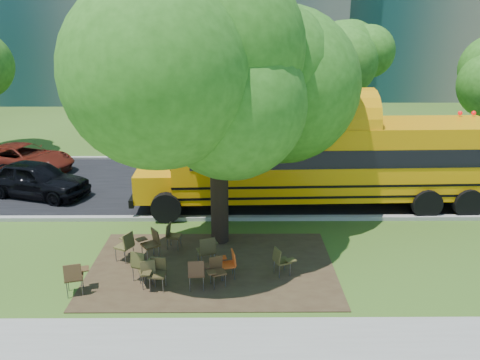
{
  "coord_description": "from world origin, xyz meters",
  "views": [
    {
      "loc": [
        1.72,
        -12.53,
        6.63
      ],
      "look_at": [
        1.82,
        3.1,
        1.48
      ],
      "focal_mm": 35.0,
      "sensor_mm": 36.0,
      "label": 1
    }
  ],
  "objects_px": {
    "chair_9": "(151,241)",
    "chair_11": "(207,249)",
    "chair_2": "(148,270)",
    "chair_10": "(172,234)",
    "chair_4": "(197,271)",
    "school_bus": "(330,159)",
    "chair_8": "(126,243)",
    "chair_7": "(281,259)",
    "main_tree": "(217,62)",
    "black_car": "(36,179)",
    "chair_3": "(157,271)",
    "bg_car_red": "(23,158)",
    "chair_0": "(75,275)",
    "chair_6": "(229,261)",
    "chair_1": "(141,263)",
    "chair_5": "(216,269)"
  },
  "relations": [
    {
      "from": "chair_0",
      "to": "chair_9",
      "type": "distance_m",
      "value": 2.54
    },
    {
      "from": "chair_6",
      "to": "chair_10",
      "type": "bearing_deg",
      "value": 33.71
    },
    {
      "from": "chair_3",
      "to": "chair_8",
      "type": "relative_size",
      "value": 0.94
    },
    {
      "from": "school_bus",
      "to": "chair_10",
      "type": "distance_m",
      "value": 6.79
    },
    {
      "from": "chair_8",
      "to": "chair_10",
      "type": "relative_size",
      "value": 1.11
    },
    {
      "from": "chair_7",
      "to": "bg_car_red",
      "type": "xyz_separation_m",
      "value": [
        -11.36,
        9.88,
        0.15
      ]
    },
    {
      "from": "main_tree",
      "to": "chair_7",
      "type": "xyz_separation_m",
      "value": [
        1.77,
        -2.21,
        -5.14
      ]
    },
    {
      "from": "chair_10",
      "to": "chair_8",
      "type": "bearing_deg",
      "value": -47.88
    },
    {
      "from": "school_bus",
      "to": "chair_4",
      "type": "xyz_separation_m",
      "value": [
        -4.56,
        -6.07,
        -1.33
      ]
    },
    {
      "from": "main_tree",
      "to": "chair_3",
      "type": "bearing_deg",
      "value": -118.58
    },
    {
      "from": "chair_11",
      "to": "chair_10",
      "type": "bearing_deg",
      "value": 115.49
    },
    {
      "from": "school_bus",
      "to": "chair_1",
      "type": "bearing_deg",
      "value": -139.22
    },
    {
      "from": "school_bus",
      "to": "chair_7",
      "type": "distance_m",
      "value": 5.99
    },
    {
      "from": "chair_4",
      "to": "chair_7",
      "type": "xyz_separation_m",
      "value": [
        2.26,
        0.71,
        -0.04
      ]
    },
    {
      "from": "chair_9",
      "to": "chair_11",
      "type": "height_order",
      "value": "chair_11"
    },
    {
      "from": "main_tree",
      "to": "black_car",
      "type": "distance_m",
      "value": 10.0
    },
    {
      "from": "chair_7",
      "to": "chair_0",
      "type": "bearing_deg",
      "value": -102.1
    },
    {
      "from": "chair_9",
      "to": "chair_7",
      "type": "bearing_deg",
      "value": -140.82
    },
    {
      "from": "chair_2",
      "to": "chair_3",
      "type": "distance_m",
      "value": 0.26
    },
    {
      "from": "chair_8",
      "to": "school_bus",
      "type": "bearing_deg",
      "value": -29.28
    },
    {
      "from": "main_tree",
      "to": "chair_6",
      "type": "distance_m",
      "value": 5.66
    },
    {
      "from": "chair_7",
      "to": "chair_11",
      "type": "distance_m",
      "value": 2.13
    },
    {
      "from": "chair_9",
      "to": "bg_car_red",
      "type": "distance_m",
      "value": 11.67
    },
    {
      "from": "chair_4",
      "to": "chair_5",
      "type": "xyz_separation_m",
      "value": [
        0.49,
        0.22,
        -0.06
      ]
    },
    {
      "from": "school_bus",
      "to": "chair_0",
      "type": "xyz_separation_m",
      "value": [
        -7.68,
        -6.29,
        -1.31
      ]
    },
    {
      "from": "bg_car_red",
      "to": "school_bus",
      "type": "bearing_deg",
      "value": -91.1
    },
    {
      "from": "school_bus",
      "to": "chair_11",
      "type": "relative_size",
      "value": 13.87
    },
    {
      "from": "chair_9",
      "to": "bg_car_red",
      "type": "height_order",
      "value": "bg_car_red"
    },
    {
      "from": "school_bus",
      "to": "chair_9",
      "type": "distance_m",
      "value": 7.56
    },
    {
      "from": "chair_1",
      "to": "main_tree",
      "type": "bearing_deg",
      "value": 71.55
    },
    {
      "from": "black_car",
      "to": "chair_1",
      "type": "bearing_deg",
      "value": -122.61
    },
    {
      "from": "chair_2",
      "to": "chair_8",
      "type": "bearing_deg",
      "value": 99.27
    },
    {
      "from": "chair_9",
      "to": "black_car",
      "type": "bearing_deg",
      "value": 10.12
    },
    {
      "from": "chair_2",
      "to": "chair_11",
      "type": "xyz_separation_m",
      "value": [
        1.51,
        1.07,
        0.08
      ]
    },
    {
      "from": "chair_0",
      "to": "chair_8",
      "type": "xyz_separation_m",
      "value": [
        0.9,
        1.83,
        -0.0
      ]
    },
    {
      "from": "chair_2",
      "to": "chair_8",
      "type": "xyz_separation_m",
      "value": [
        -0.91,
        1.46,
        0.06
      ]
    },
    {
      "from": "chair_8",
      "to": "bg_car_red",
      "type": "height_order",
      "value": "bg_car_red"
    },
    {
      "from": "main_tree",
      "to": "black_car",
      "type": "bearing_deg",
      "value": 150.62
    },
    {
      "from": "school_bus",
      "to": "chair_0",
      "type": "relative_size",
      "value": 14.38
    },
    {
      "from": "main_tree",
      "to": "school_bus",
      "type": "relative_size",
      "value": 0.69
    },
    {
      "from": "school_bus",
      "to": "chair_2",
      "type": "height_order",
      "value": "school_bus"
    },
    {
      "from": "chair_7",
      "to": "chair_11",
      "type": "xyz_separation_m",
      "value": [
        -2.06,
        0.5,
        0.08
      ]
    },
    {
      "from": "chair_4",
      "to": "chair_5",
      "type": "distance_m",
      "value": 0.54
    },
    {
      "from": "bg_car_red",
      "to": "chair_0",
      "type": "bearing_deg",
      "value": -133.84
    },
    {
      "from": "chair_2",
      "to": "chair_10",
      "type": "bearing_deg",
      "value": 58.69
    },
    {
      "from": "chair_10",
      "to": "chair_11",
      "type": "distance_m",
      "value": 1.65
    },
    {
      "from": "chair_6",
      "to": "chair_8",
      "type": "xyz_separation_m",
      "value": [
        -3.05,
        0.99,
        0.07
      ]
    },
    {
      "from": "chair_4",
      "to": "chair_11",
      "type": "distance_m",
      "value": 1.23
    },
    {
      "from": "chair_11",
      "to": "black_car",
      "type": "bearing_deg",
      "value": 121.18
    },
    {
      "from": "chair_8",
      "to": "chair_11",
      "type": "relative_size",
      "value": 0.96
    }
  ]
}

